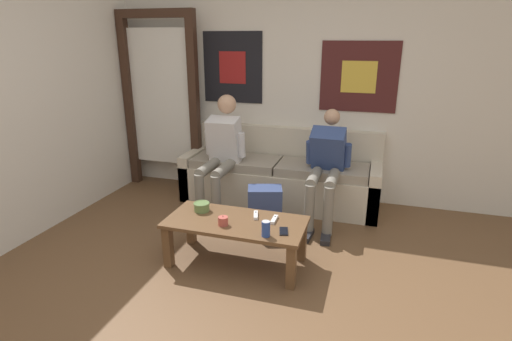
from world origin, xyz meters
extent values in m
plane|color=brown|center=(0.00, 0.00, 0.00)|extent=(18.00, 18.00, 0.00)
cube|color=silver|center=(0.00, 2.43, 1.27)|extent=(10.00, 0.05, 2.55)
cube|color=black|center=(-0.82, 2.39, 1.50)|extent=(0.73, 0.01, 0.82)
cube|color=maroon|center=(-0.82, 2.39, 1.50)|extent=(0.33, 0.01, 0.37)
cube|color=#471E1E|center=(0.64, 2.39, 1.43)|extent=(0.82, 0.01, 0.75)
cube|color=gold|center=(0.64, 2.39, 1.43)|extent=(0.37, 0.01, 0.34)
cube|color=#382319|center=(-2.14, 2.20, 1.02)|extent=(0.10, 0.10, 2.05)
cube|color=#382319|center=(-1.24, 2.20, 1.02)|extent=(0.10, 0.10, 2.05)
cube|color=#382319|center=(-1.69, 2.20, 2.10)|extent=(1.00, 0.10, 0.10)
cube|color=silver|center=(-1.69, 2.22, 1.13)|extent=(0.82, 0.02, 1.64)
cube|color=beige|center=(-0.15, 2.34, 0.42)|extent=(2.24, 0.13, 0.84)
cube|color=beige|center=(-0.15, 2.00, 0.21)|extent=(2.24, 0.54, 0.42)
cube|color=beige|center=(-1.21, 2.00, 0.27)|extent=(0.12, 0.54, 0.54)
cube|color=beige|center=(0.91, 2.00, 0.27)|extent=(0.12, 0.54, 0.54)
cube|color=gray|center=(-0.65, 2.00, 0.47)|extent=(0.98, 0.50, 0.10)
cube|color=gray|center=(0.35, 2.00, 0.47)|extent=(0.98, 0.50, 0.10)
cube|color=brown|center=(-0.17, 0.67, 0.38)|extent=(1.16, 0.54, 0.03)
cube|color=brown|center=(-0.70, 0.89, 0.18)|extent=(0.07, 0.07, 0.37)
cube|color=brown|center=(0.35, 0.89, 0.18)|extent=(0.07, 0.07, 0.37)
cube|color=brown|center=(-0.70, 0.46, 0.18)|extent=(0.07, 0.07, 0.37)
cube|color=brown|center=(0.35, 0.46, 0.18)|extent=(0.07, 0.07, 0.37)
cylinder|color=gray|center=(-0.81, 1.56, 0.52)|extent=(0.11, 0.45, 0.11)
cylinder|color=gray|center=(-0.81, 1.34, 0.27)|extent=(0.10, 0.10, 0.49)
cube|color=#232328|center=(-0.81, 1.27, 0.03)|extent=(0.11, 0.25, 0.05)
cylinder|color=gray|center=(-0.63, 1.56, 0.52)|extent=(0.11, 0.45, 0.11)
cylinder|color=gray|center=(-0.63, 1.34, 0.27)|extent=(0.10, 0.10, 0.49)
cube|color=#232328|center=(-0.63, 1.27, 0.03)|extent=(0.11, 0.25, 0.05)
cube|color=silver|center=(-0.72, 1.85, 0.76)|extent=(0.35, 0.33, 0.54)
sphere|color=tan|center=(-0.72, 1.93, 1.14)|extent=(0.21, 0.21, 0.21)
cylinder|color=silver|center=(-0.91, 1.85, 0.72)|extent=(0.08, 0.11, 0.28)
cylinder|color=silver|center=(-0.53, 1.85, 0.72)|extent=(0.08, 0.11, 0.28)
cylinder|color=gray|center=(0.32, 1.58, 0.52)|extent=(0.11, 0.42, 0.11)
cylinder|color=gray|center=(0.32, 1.37, 0.27)|extent=(0.10, 0.10, 0.49)
cube|color=#232328|center=(0.32, 1.30, 0.03)|extent=(0.11, 0.25, 0.05)
cylinder|color=gray|center=(0.50, 1.58, 0.52)|extent=(0.11, 0.42, 0.11)
cylinder|color=gray|center=(0.50, 1.37, 0.27)|extent=(0.10, 0.10, 0.49)
cube|color=#232328|center=(0.50, 1.30, 0.03)|extent=(0.11, 0.25, 0.05)
cube|color=#33477F|center=(0.41, 1.89, 0.73)|extent=(0.35, 0.40, 0.51)
sphere|color=tan|center=(0.41, 2.03, 1.05)|extent=(0.17, 0.17, 0.17)
cylinder|color=#33477F|center=(0.22, 1.90, 0.68)|extent=(0.08, 0.13, 0.26)
cylinder|color=#33477F|center=(0.61, 1.90, 0.68)|extent=(0.08, 0.13, 0.26)
cube|color=navy|center=(-0.11, 1.34, 0.23)|extent=(0.38, 0.31, 0.45)
cube|color=navy|center=(-0.08, 1.24, 0.12)|extent=(0.24, 0.14, 0.20)
cylinder|color=#607F47|center=(-0.52, 0.77, 0.43)|extent=(0.13, 0.13, 0.07)
torus|color=#607F47|center=(-0.52, 0.77, 0.47)|extent=(0.14, 0.14, 0.02)
cylinder|color=#B24C42|center=(-0.24, 0.56, 0.43)|extent=(0.08, 0.08, 0.07)
cylinder|color=black|center=(-0.24, 0.56, 0.48)|extent=(0.00, 0.00, 0.01)
cylinder|color=#28479E|center=(0.14, 0.49, 0.46)|extent=(0.07, 0.07, 0.12)
cylinder|color=silver|center=(0.14, 0.49, 0.52)|extent=(0.06, 0.06, 0.00)
cube|color=white|center=(0.13, 0.76, 0.41)|extent=(0.04, 0.14, 0.02)
cylinder|color=#333842|center=(0.13, 0.79, 0.42)|extent=(0.01, 0.01, 0.00)
cube|color=white|center=(-0.04, 0.80, 0.41)|extent=(0.07, 0.15, 0.02)
cylinder|color=#333842|center=(-0.05, 0.83, 0.42)|extent=(0.01, 0.01, 0.00)
cube|color=black|center=(0.25, 0.59, 0.40)|extent=(0.10, 0.15, 0.01)
cube|color=black|center=(0.25, 0.59, 0.41)|extent=(0.09, 0.14, 0.00)
camera|label=1|loc=(0.87, -2.15, 1.84)|focal=28.00mm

